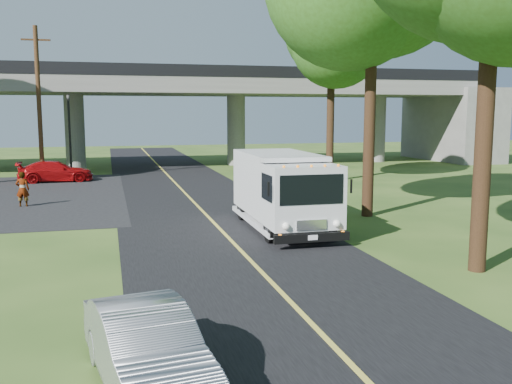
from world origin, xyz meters
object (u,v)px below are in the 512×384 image
object	(u,v)px
utility_pole	(39,104)
pedestrian	(23,189)
silver_sedan	(147,348)
step_van	(283,189)
tree_right_far	(336,38)
traffic_signal	(69,127)
red_sedan	(55,171)

from	to	relation	value
utility_pole	pedestrian	world-z (taller)	utility_pole
silver_sedan	pedestrian	size ratio (longest dim) A/B	2.43
step_van	silver_sedan	xyz separation A→B (m)	(-5.43, -10.67, -0.83)
tree_right_far	step_van	distance (m)	15.87
utility_pole	pedestrian	size ratio (longest dim) A/B	5.83
traffic_signal	tree_right_far	size ratio (longest dim) A/B	0.47
utility_pole	step_van	bearing A→B (deg)	-59.84
silver_sedan	tree_right_far	bearing A→B (deg)	51.31
step_van	red_sedan	size ratio (longest dim) A/B	1.49
utility_pole	silver_sedan	size ratio (longest dim) A/B	2.40
traffic_signal	utility_pole	distance (m)	2.86
red_sedan	pedestrian	bearing A→B (deg)	172.61
utility_pole	pedestrian	xyz separation A→B (m)	(0.12, -9.20, -3.82)
tree_right_far	silver_sedan	distance (m)	27.38
traffic_signal	silver_sedan	bearing A→B (deg)	-84.67
silver_sedan	step_van	bearing A→B (deg)	52.69
tree_right_far	red_sedan	xyz separation A→B (m)	(-15.99, 4.10, -7.68)
traffic_signal	step_van	xyz separation A→B (m)	(8.16, -18.62, -1.75)
step_van	red_sedan	world-z (taller)	step_van
tree_right_far	pedestrian	size ratio (longest dim) A/B	7.12
traffic_signal	tree_right_far	xyz separation A→B (m)	(15.21, -6.16, 5.10)
utility_pole	red_sedan	distance (m)	4.04
tree_right_far	step_van	world-z (taller)	tree_right_far
tree_right_far	pedestrian	world-z (taller)	tree_right_far
red_sedan	pedestrian	size ratio (longest dim) A/B	2.77
red_sedan	silver_sedan	distance (m)	27.46
tree_right_far	step_van	xyz separation A→B (m)	(-7.05, -12.46, -6.85)
traffic_signal	step_van	distance (m)	20.41
step_van	pedestrian	world-z (taller)	step_van
pedestrian	silver_sedan	bearing A→B (deg)	108.12
traffic_signal	silver_sedan	xyz separation A→B (m)	(2.73, -29.29, -2.58)
red_sedan	pedestrian	world-z (taller)	pedestrian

